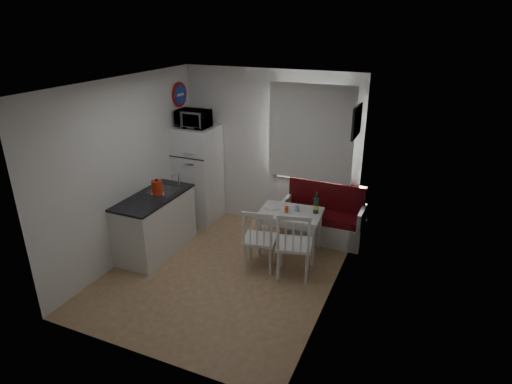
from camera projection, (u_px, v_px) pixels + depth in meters
floor at (223, 272)px, 6.01m from camera, size 3.00×3.50×0.02m
ceiling at (216, 83)px, 5.02m from camera, size 3.00×3.50×0.02m
wall_back at (270, 150)px, 7.00m from camera, size 3.00×0.02×2.60m
wall_front at (133, 249)px, 4.03m from camera, size 3.00×0.02×2.60m
wall_left at (126, 171)px, 6.06m from camera, size 0.02×3.50×2.60m
wall_right at (334, 205)px, 4.96m from camera, size 0.02×3.50×2.60m
window at (312, 136)px, 6.60m from camera, size 1.22×0.06×1.47m
curtain at (310, 133)px, 6.52m from camera, size 1.35×0.02×1.50m
kitchen_counter at (156, 223)px, 6.41m from camera, size 0.62×1.32×1.16m
wall_sign at (180, 95)px, 6.96m from camera, size 0.03×0.40×0.40m
picture_frame at (357, 121)px, 5.62m from camera, size 0.04×0.52×0.42m
bench at (323, 221)px, 6.80m from camera, size 1.29×0.49×0.92m
dining_table at (291, 216)px, 6.29m from camera, size 0.95×0.70×0.68m
chair_left at (257, 234)px, 5.83m from camera, size 0.51×0.50×0.50m
chair_right at (292, 239)px, 5.63m from camera, size 0.56×0.55×0.53m
fridge at (198, 174)px, 7.31m from camera, size 0.66×0.66×1.66m
microwave at (193, 119)px, 6.90m from camera, size 0.52×0.35×0.29m
kettle at (157, 188)px, 6.21m from camera, size 0.19×0.19×0.25m
wine_bottle at (316, 203)px, 6.16m from camera, size 0.08×0.08×0.33m
drinking_glass_orange at (286, 209)px, 6.22m from camera, size 0.06×0.06×0.09m
drinking_glass_blue at (297, 208)px, 6.26m from camera, size 0.06×0.06×0.09m
plate at (272, 207)px, 6.39m from camera, size 0.22×0.22×0.02m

